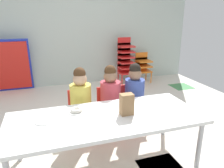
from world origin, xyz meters
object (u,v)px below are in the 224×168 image
object	(u,v)px
seated_child_near_camera	(81,96)
kid_chair_red_stack	(125,59)
craft_table	(106,120)
folded_activity_table	(7,66)
paper_bag_brown	(127,104)
kid_chair_orange_stack	(143,65)
paper_plate_center_table	(44,121)
paper_plate_near_edge	(77,112)
seated_child_middle_seat	(110,93)
seated_child_far_right	(134,90)
donut_powdered_on_plate	(77,110)

from	to	relation	value
seated_child_near_camera	kid_chair_red_stack	size ratio (longest dim) A/B	0.88
craft_table	seated_child_near_camera	world-z (taller)	seated_child_near_camera
folded_activity_table	paper_bag_brown	bearing A→B (deg)	-62.55
craft_table	kid_chair_orange_stack	size ratio (longest dim) A/B	2.84
folded_activity_table	paper_plate_center_table	bearing A→B (deg)	-76.43
seated_child_near_camera	paper_plate_center_table	xyz separation A→B (m)	(-0.44, -0.55, 0.00)
paper_plate_near_edge	paper_plate_center_table	distance (m)	0.34
seated_child_middle_seat	seated_child_far_right	distance (m)	0.34
kid_chair_orange_stack	paper_plate_center_table	xyz separation A→B (m)	(-2.26, -2.54, 0.16)
seated_child_near_camera	donut_powdered_on_plate	xyz separation A→B (m)	(-0.12, -0.44, 0.03)
paper_bag_brown	donut_powdered_on_plate	bearing A→B (deg)	156.59
kid_chair_orange_stack	donut_powdered_on_plate	distance (m)	3.11
seated_child_middle_seat	seated_child_far_right	size ratio (longest dim) A/B	1.00
seated_child_near_camera	paper_bag_brown	xyz separation A→B (m)	(0.36, -0.64, 0.11)
kid_chair_red_stack	paper_plate_center_table	size ratio (longest dim) A/B	5.78
seated_child_near_camera	donut_powdered_on_plate	distance (m)	0.46
paper_plate_near_edge	seated_child_far_right	bearing A→B (deg)	27.48
kid_chair_red_stack	paper_plate_center_table	xyz separation A→B (m)	(-1.81, -2.54, -0.02)
paper_plate_center_table	kid_chair_red_stack	bearing A→B (deg)	54.44
seated_child_near_camera	paper_plate_center_table	bearing A→B (deg)	-128.92
craft_table	seated_child_far_right	world-z (taller)	seated_child_far_right
folded_activity_table	donut_powdered_on_plate	distance (m)	2.77
kid_chair_orange_stack	paper_plate_near_edge	bearing A→B (deg)	-128.56
kid_chair_orange_stack	paper_bag_brown	xyz separation A→B (m)	(-1.46, -2.63, 0.27)
seated_child_near_camera	paper_bag_brown	world-z (taller)	seated_child_near_camera
seated_child_near_camera	donut_powdered_on_plate	world-z (taller)	seated_child_near_camera
seated_child_middle_seat	folded_activity_table	distance (m)	2.62
seated_child_near_camera	paper_plate_center_table	world-z (taller)	seated_child_near_camera
craft_table	kid_chair_red_stack	xyz separation A→B (m)	(1.23, 2.62, 0.07)
kid_chair_orange_stack	paper_plate_near_edge	distance (m)	3.11
kid_chair_red_stack	kid_chair_orange_stack	bearing A→B (deg)	-0.13
seated_child_far_right	folded_activity_table	distance (m)	2.82
craft_table	donut_powdered_on_plate	size ratio (longest dim) A/B	15.46
craft_table	kid_chair_red_stack	world-z (taller)	kid_chair_red_stack
seated_child_near_camera	folded_activity_table	bearing A→B (deg)	116.98
seated_child_far_right	paper_plate_near_edge	xyz separation A→B (m)	(-0.84, -0.44, 0.00)
folded_activity_table	paper_plate_near_edge	size ratio (longest dim) A/B	6.04
seated_child_far_right	paper_plate_center_table	distance (m)	1.29
kid_chair_red_stack	donut_powdered_on_plate	size ratio (longest dim) A/B	8.32
seated_child_far_right	paper_bag_brown	distance (m)	0.75
seated_child_far_right	paper_plate_near_edge	distance (m)	0.95
kid_chair_red_stack	paper_plate_center_table	world-z (taller)	kid_chair_red_stack
kid_chair_orange_stack	paper_bag_brown	world-z (taller)	paper_bag_brown
seated_child_far_right	folded_activity_table	xyz separation A→B (m)	(-1.82, 2.16, -0.02)
craft_table	paper_bag_brown	world-z (taller)	paper_bag_brown
paper_bag_brown	donut_powdered_on_plate	xyz separation A→B (m)	(-0.48, 0.21, -0.08)
donut_powdered_on_plate	seated_child_near_camera	bearing A→B (deg)	74.85
folded_activity_table	paper_plate_center_table	size ratio (longest dim) A/B	6.04
seated_child_middle_seat	kid_chair_orange_stack	world-z (taller)	seated_child_middle_seat
paper_plate_center_table	folded_activity_table	bearing A→B (deg)	103.57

